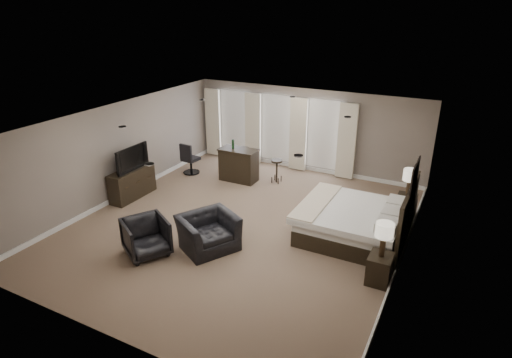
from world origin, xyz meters
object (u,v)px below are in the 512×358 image
at_px(dresser, 132,183).
at_px(armchair_near, 208,227).
at_px(lamp_near, 383,240).
at_px(lamp_far, 409,183).
at_px(nightstand_far, 406,208).
at_px(bar_counter, 239,165).
at_px(bed, 356,208).
at_px(nightstand_near, 380,269).
at_px(bar_stool_left, 244,158).
at_px(armchair_far, 146,236).
at_px(bar_stool_right, 277,171).
at_px(tv, 130,167).
at_px(desk_chair, 191,158).

distance_m(dresser, armchair_near, 3.56).
distance_m(lamp_near, lamp_far, 2.90).
distance_m(nightstand_far, bar_counter, 4.92).
bearing_deg(bed, nightstand_near, -58.46).
bearing_deg(lamp_near, nightstand_near, 90.00).
xyz_separation_m(nightstand_far, bar_stool_left, (-5.26, 1.29, 0.03)).
relative_size(bed, armchair_far, 2.58).
bearing_deg(bed, armchair_near, -144.80).
distance_m(armchair_far, bar_stool_right, 4.93).
relative_size(tv, armchair_near, 0.98).
height_order(bed, nightstand_far, bed).
height_order(bar_stool_left, bar_stool_right, bar_stool_right).
bearing_deg(lamp_near, bar_stool_right, 136.81).
height_order(bed, bar_counter, bed).
xyz_separation_m(nightstand_far, bar_stool_right, (-3.83, 0.69, 0.04)).
height_order(nightstand_far, bar_stool_right, bar_stool_right).
bearing_deg(armchair_far, lamp_far, -17.17).
xyz_separation_m(tv, desk_chair, (0.39, 2.21, -0.39)).
relative_size(armchair_near, bar_stool_right, 1.66).
xyz_separation_m(nightstand_far, dresser, (-6.92, -2.08, 0.10)).
bearing_deg(bar_stool_left, armchair_near, -70.37).
relative_size(armchair_near, desk_chair, 1.17).
bearing_deg(tv, nightstand_far, -73.23).
relative_size(nightstand_far, tv, 0.54).
bearing_deg(bar_stool_left, dresser, -116.14).
bearing_deg(nightstand_far, bar_counter, 176.41).
height_order(tv, bar_stool_right, tv).
xyz_separation_m(tv, armchair_far, (2.29, -2.09, -0.45)).
xyz_separation_m(nightstand_near, dresser, (-6.92, 0.82, 0.12)).
xyz_separation_m(lamp_near, dresser, (-6.92, 0.82, -0.52)).
xyz_separation_m(armchair_near, desk_chair, (-2.93, 3.49, -0.01)).
relative_size(dresser, tv, 1.22).
bearing_deg(bar_stool_right, tv, -138.10).
height_order(nightstand_far, bar_stool_left, bar_stool_left).
bearing_deg(bed, bar_stool_left, 147.88).
bearing_deg(tv, dresser, 0.00).
xyz_separation_m(lamp_near, lamp_far, (0.00, 2.90, 0.05)).
distance_m(lamp_far, armchair_far, 6.26).
height_order(lamp_near, tv, lamp_near).
distance_m(nightstand_near, lamp_near, 0.64).
bearing_deg(bar_stool_right, lamp_near, -43.19).
xyz_separation_m(tv, bar_stool_left, (1.66, 3.38, -0.55)).
xyz_separation_m(lamp_near, armchair_near, (-3.60, -0.46, -0.41)).
distance_m(bed, desk_chair, 5.86).
xyz_separation_m(nightstand_near, bar_stool_left, (-5.26, 4.19, 0.06)).
distance_m(nightstand_far, desk_chair, 6.53).
bearing_deg(nightstand_far, dresser, -163.23).
xyz_separation_m(nightstand_near, bar_counter, (-4.91, 3.21, 0.21)).
relative_size(nightstand_far, armchair_near, 0.53).
bearing_deg(bar_stool_right, armchair_near, -86.83).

